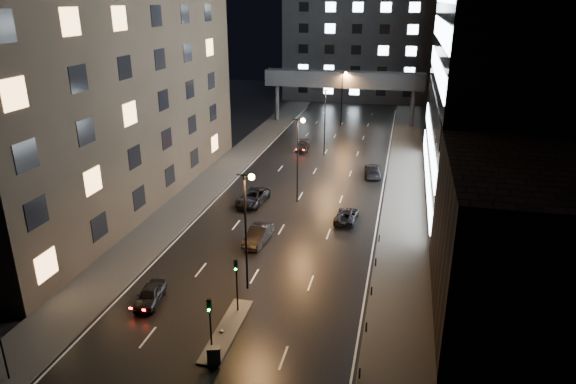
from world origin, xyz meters
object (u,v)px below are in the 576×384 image
object	(u,v)px
car_toward_b	(373,170)
utility_cabinet	(214,355)
car_away_d	(303,146)
car_toward_a	(347,215)
car_away_a	(150,295)
car_away_b	(258,235)
car_away_c	(253,197)

from	to	relation	value
car_toward_b	utility_cabinet	bearing A→B (deg)	74.82
car_away_d	car_toward_b	xyz separation A→B (m)	(11.80, -10.11, 0.11)
car_away_d	car_toward_b	distance (m)	15.54
car_toward_a	utility_cabinet	size ratio (longest dim) A/B	3.86
car_away_a	car_away_b	bearing A→B (deg)	58.37
car_away_a	utility_cabinet	world-z (taller)	car_away_a
car_away_b	car_toward_b	distance (m)	25.16
car_toward_b	car_away_b	bearing A→B (deg)	62.56
car_away_a	utility_cabinet	size ratio (longest dim) A/B	3.38
car_away_a	car_toward_b	distance (m)	38.52
car_away_d	utility_cabinet	size ratio (longest dim) A/B	3.84
car_away_c	car_toward_a	size ratio (longest dim) A/B	1.23
car_toward_a	car_toward_b	bearing A→B (deg)	-92.85
car_away_d	utility_cabinet	world-z (taller)	utility_cabinet
car_toward_b	car_away_d	bearing A→B (deg)	-45.68
car_away_c	utility_cabinet	xyz separation A→B (m)	(5.71, -27.97, -0.04)
car_away_d	car_toward_a	size ratio (longest dim) A/B	1.00
car_away_c	car_away_d	bearing A→B (deg)	91.88
car_away_a	car_away_d	world-z (taller)	car_away_a
car_away_b	utility_cabinet	xyz separation A→B (m)	(2.20, -18.13, -0.05)
car_away_a	car_away_d	distance (m)	45.72
car_toward_a	utility_cabinet	distance (m)	26.06
car_away_c	car_toward_a	bearing A→B (deg)	-7.58
car_away_a	car_toward_b	size ratio (longest dim) A/B	0.76
car_away_d	utility_cabinet	xyz separation A→B (m)	(4.44, -51.52, 0.08)
car_away_b	car_toward_a	bearing A→B (deg)	46.76
car_away_d	car_away_a	bearing A→B (deg)	-99.81
car_toward_a	car_away_c	bearing A→B (deg)	-9.48
car_away_a	utility_cabinet	xyz separation A→B (m)	(7.60, -5.91, 0.06)
car_toward_b	utility_cabinet	size ratio (longest dim) A/B	4.47
utility_cabinet	car_away_a	bearing A→B (deg)	122.88
car_away_a	car_away_c	xyz separation A→B (m)	(1.89, 22.06, 0.10)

